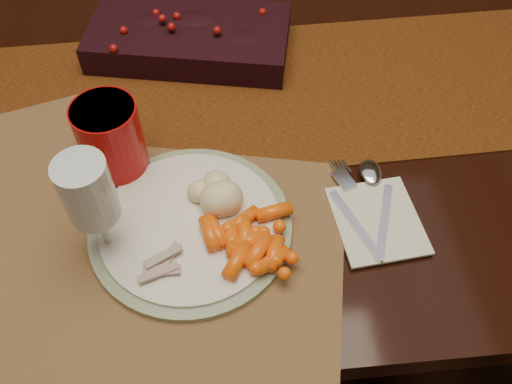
{
  "coord_description": "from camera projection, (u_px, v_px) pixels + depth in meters",
  "views": [
    {
      "loc": [
        -0.01,
        -0.7,
        1.35
      ],
      "look_at": [
        0.03,
        -0.28,
        0.8
      ],
      "focal_mm": 38.0,
      "sensor_mm": 36.0,
      "label": 1
    }
  ],
  "objects": [
    {
      "name": "floor",
      "position": [
        238.0,
        287.0,
        1.5
      ],
      "size": [
        5.0,
        5.0,
        0.0
      ],
      "primitive_type": "plane",
      "color": "black",
      "rests_on": "ground"
    },
    {
      "name": "dining_table",
      "position": [
        233.0,
        208.0,
        1.2
      ],
      "size": [
        1.8,
        1.0,
        0.75
      ],
      "primitive_type": "cube",
      "color": "black",
      "rests_on": "floor"
    },
    {
      "name": "table_runner",
      "position": [
        196.0,
        99.0,
        0.87
      ],
      "size": [
        1.64,
        0.38,
        0.0
      ],
      "primitive_type": "cube",
      "rotation": [
        0.0,
        0.0,
        0.03
      ],
      "color": "black",
      "rests_on": "dining_table"
    },
    {
      "name": "centerpiece",
      "position": [
        189.0,
        34.0,
        0.91
      ],
      "size": [
        0.36,
        0.23,
        0.07
      ],
      "primitive_type": null,
      "rotation": [
        0.0,
        0.0,
        -0.2
      ],
      "color": "black",
      "rests_on": "table_runner"
    },
    {
      "name": "placemat_main",
      "position": [
        148.0,
        256.0,
        0.69
      ],
      "size": [
        0.56,
        0.46,
        0.0
      ],
      "primitive_type": "cube",
      "rotation": [
        0.0,
        0.0,
        -0.21
      ],
      "color": "#866547",
      "rests_on": "dining_table"
    },
    {
      "name": "dinner_plate",
      "position": [
        191.0,
        226.0,
        0.71
      ],
      "size": [
        0.33,
        0.33,
        0.01
      ],
      "primitive_type": "cylinder",
      "rotation": [
        0.0,
        0.0,
        -0.31
      ],
      "color": "white",
      "rests_on": "placemat_main"
    },
    {
      "name": "baby_carrots",
      "position": [
        247.0,
        238.0,
        0.68
      ],
      "size": [
        0.12,
        0.11,
        0.02
      ],
      "primitive_type": null,
      "rotation": [
        0.0,
        0.0,
        -0.17
      ],
      "color": "#FF5A0A",
      "rests_on": "dinner_plate"
    },
    {
      "name": "mashed_potatoes",
      "position": [
        215.0,
        190.0,
        0.7
      ],
      "size": [
        0.09,
        0.08,
        0.05
      ],
      "primitive_type": null,
      "rotation": [
        0.0,
        0.0,
        -0.03
      ],
      "color": "beige",
      "rests_on": "dinner_plate"
    },
    {
      "name": "turkey_shreds",
      "position": [
        158.0,
        262.0,
        0.66
      ],
      "size": [
        0.08,
        0.08,
        0.02
      ],
      "primitive_type": null,
      "rotation": [
        0.0,
        0.0,
        0.27
      ],
      "color": "tan",
      "rests_on": "dinner_plate"
    },
    {
      "name": "napkin",
      "position": [
        377.0,
        220.0,
        0.72
      ],
      "size": [
        0.12,
        0.14,
        0.0
      ],
      "primitive_type": "cube",
      "rotation": [
        0.0,
        0.0,
        0.1
      ],
      "color": "silver",
      "rests_on": "placemat_main"
    },
    {
      "name": "fork",
      "position": [
        352.0,
        211.0,
        0.72
      ],
      "size": [
        0.07,
        0.14,
        0.0
      ],
      "primitive_type": null,
      "rotation": [
        0.0,
        0.0,
        0.36
      ],
      "color": "#B3B4BD",
      "rests_on": "napkin"
    },
    {
      "name": "spoon",
      "position": [
        380.0,
        205.0,
        0.73
      ],
      "size": [
        0.08,
        0.16,
        0.0
      ],
      "primitive_type": null,
      "rotation": [
        0.0,
        0.0,
        -0.33
      ],
      "color": "white",
      "rests_on": "napkin"
    },
    {
      "name": "red_cup",
      "position": [
        112.0,
        141.0,
        0.73
      ],
      "size": [
        0.11,
        0.11,
        0.12
      ],
      "primitive_type": "cylinder",
      "rotation": [
        0.0,
        0.0,
        -0.29
      ],
      "color": "#A7090A",
      "rests_on": "placemat_main"
    },
    {
      "name": "wine_glass",
      "position": [
        96.0,
        212.0,
        0.63
      ],
      "size": [
        0.06,
        0.06,
        0.17
      ],
      "primitive_type": null,
      "rotation": [
        0.0,
        0.0,
        -0.06
      ],
      "color": "silver",
      "rests_on": "dining_table"
    }
  ]
}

